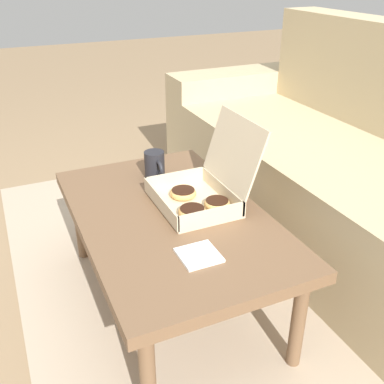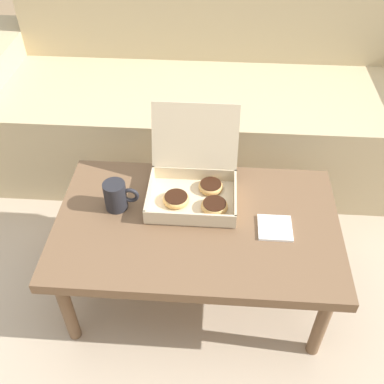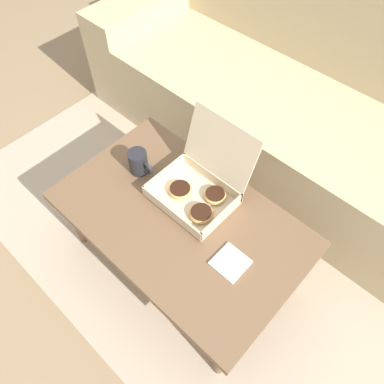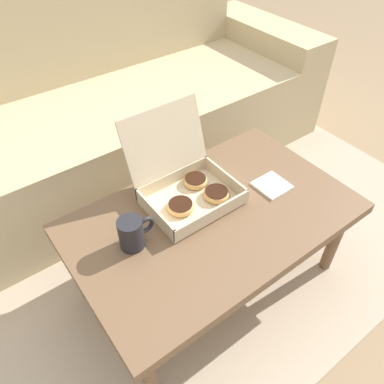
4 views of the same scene
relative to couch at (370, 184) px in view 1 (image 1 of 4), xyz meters
The scene contains 7 objects.
ground_plane 0.86m from the couch, 90.00° to the right, with size 12.00×12.00×0.00m, color #937756.
area_rug 0.59m from the couch, 90.00° to the right, with size 2.48×1.85×0.01m, color tan.
couch is the anchor object (origin of this frame).
coffee_table 0.90m from the couch, 90.00° to the right, with size 0.97×0.60×0.39m.
pastry_box 0.78m from the couch, 90.96° to the right, with size 0.31×0.32×0.29m.
coffee_mug 0.90m from the couch, 108.43° to the right, with size 0.12×0.08×0.11m.
napkin_stack 0.95m from the couch, 73.94° to the right, with size 0.11×0.11×0.01m.
Camera 1 is at (1.22, -0.57, 1.15)m, focal length 42.00 mm.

